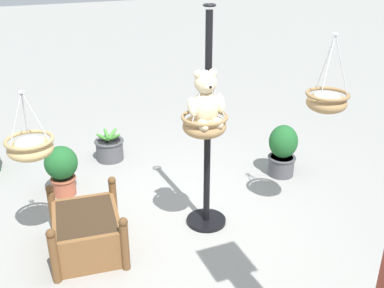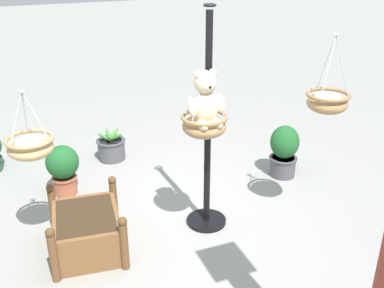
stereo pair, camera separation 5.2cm
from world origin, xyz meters
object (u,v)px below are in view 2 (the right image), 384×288
at_px(hanging_basket_with_teddy, 204,125).
at_px(potted_plant_tall_leafy, 284,150).
at_px(wooden_planter_box, 87,230).
at_px(hanging_basket_right_low, 30,146).
at_px(display_pole_central, 207,164).
at_px(teddy_bear, 206,102).
at_px(hanging_basket_left_high, 327,101).
at_px(potted_plant_flowering_red, 63,168).
at_px(potted_plant_fern_front, 111,148).

relative_size(hanging_basket_with_teddy, potted_plant_tall_leafy, 0.91).
height_order(hanging_basket_with_teddy, wooden_planter_box, hanging_basket_with_teddy).
bearing_deg(wooden_planter_box, hanging_basket_with_teddy, 166.80).
height_order(hanging_basket_right_low, wooden_planter_box, hanging_basket_right_low).
height_order(display_pole_central, wooden_planter_box, display_pole_central).
relative_size(hanging_basket_with_teddy, teddy_bear, 1.21).
xyz_separation_m(display_pole_central, wooden_planter_box, (1.31, -0.02, -0.51)).
xyz_separation_m(teddy_bear, hanging_basket_left_high, (-1.22, 0.22, -0.08)).
bearing_deg(hanging_basket_left_high, potted_plant_tall_leafy, -106.33).
height_order(hanging_basket_right_low, potted_plant_flowering_red, hanging_basket_right_low).
bearing_deg(potted_plant_fern_front, hanging_basket_left_high, 124.10).
bearing_deg(hanging_basket_right_low, potted_plant_tall_leafy, -171.57).
height_order(display_pole_central, teddy_bear, display_pole_central).
relative_size(teddy_bear, hanging_basket_right_low, 0.82).
distance_m(display_pole_central, hanging_basket_left_high, 1.38).
xyz_separation_m(hanging_basket_right_low, potted_plant_tall_leafy, (-3.12, -0.46, -0.80)).
distance_m(hanging_basket_with_teddy, potted_plant_flowering_red, 2.15).
bearing_deg(display_pole_central, teddy_bear, 61.36).
xyz_separation_m(wooden_planter_box, potted_plant_fern_front, (-0.69, -1.97, -0.04)).
distance_m(hanging_basket_left_high, potted_plant_fern_front, 3.26).
height_order(display_pole_central, hanging_basket_with_teddy, display_pole_central).
xyz_separation_m(hanging_basket_right_low, wooden_planter_box, (-0.40, 0.16, -0.94)).
bearing_deg(teddy_bear, hanging_basket_with_teddy, -90.00).
relative_size(potted_plant_fern_front, potted_plant_tall_leafy, 0.62).
xyz_separation_m(teddy_bear, wooden_planter_box, (1.16, -0.30, -1.31)).
bearing_deg(display_pole_central, hanging_basket_left_high, 155.22).
distance_m(teddy_bear, wooden_planter_box, 1.78).
xyz_separation_m(wooden_planter_box, potted_plant_flowering_red, (0.06, -1.22, 0.14)).
relative_size(potted_plant_flowering_red, potted_plant_tall_leafy, 0.91).
xyz_separation_m(hanging_basket_left_high, potted_plant_tall_leafy, (-0.33, -1.14, -1.09)).
relative_size(display_pole_central, hanging_basket_with_teddy, 3.67).
relative_size(hanging_basket_right_low, potted_plant_flowering_red, 1.01).
bearing_deg(potted_plant_fern_front, display_pole_central, 107.22).
bearing_deg(potted_plant_tall_leafy, teddy_bear, 30.68).
distance_m(display_pole_central, teddy_bear, 0.86).
distance_m(hanging_basket_right_low, potted_plant_fern_front, 2.34).
bearing_deg(hanging_basket_right_low, potted_plant_fern_front, -121.23).
xyz_separation_m(hanging_basket_left_high, wooden_planter_box, (2.38, -0.51, -1.23)).
height_order(display_pole_central, potted_plant_flowering_red, display_pole_central).
bearing_deg(potted_plant_flowering_red, wooden_planter_box, 92.86).
distance_m(hanging_basket_right_low, potted_plant_tall_leafy, 3.25).
height_order(teddy_bear, hanging_basket_right_low, teddy_bear).
bearing_deg(hanging_basket_with_teddy, potted_plant_fern_front, -78.21).
height_order(hanging_basket_left_high, potted_plant_flowering_red, hanging_basket_left_high).
distance_m(hanging_basket_left_high, hanging_basket_right_low, 2.88).
bearing_deg(potted_plant_tall_leafy, wooden_planter_box, 12.90).
bearing_deg(display_pole_central, wooden_planter_box, -1.00).
relative_size(wooden_planter_box, potted_plant_flowering_red, 1.51).
bearing_deg(hanging_basket_left_high, wooden_planter_box, -12.21).
distance_m(hanging_basket_with_teddy, potted_plant_fern_front, 2.55).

